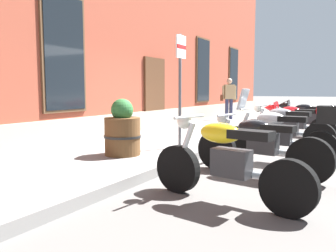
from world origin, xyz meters
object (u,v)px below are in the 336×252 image
object	(u,v)px
motorcycle_red_sport	(291,120)
motorcycle_silver_touring	(283,132)
parking_sign	(180,75)
barrel_planter	(122,132)
motorcycle_grey_naked	(284,128)
pedestrian_tan_coat	(229,96)
motorcycle_yellow_naked	(226,162)
motorcycle_black_naked	(259,145)
motorcycle_black_sport	(305,117)

from	to	relation	value
motorcycle_red_sport	motorcycle_silver_touring	bearing A→B (deg)	-172.85
parking_sign	barrel_planter	xyz separation A→B (m)	(-1.19, 0.54, -1.05)
motorcycle_grey_naked	barrel_planter	xyz separation A→B (m)	(-2.81, 2.25, 0.09)
motorcycle_silver_touring	parking_sign	size ratio (longest dim) A/B	0.94
motorcycle_grey_naked	barrel_planter	size ratio (longest dim) A/B	2.07
pedestrian_tan_coat	motorcycle_red_sport	bearing A→B (deg)	-141.67
motorcycle_yellow_naked	motorcycle_silver_touring	bearing A→B (deg)	-2.33
motorcycle_black_naked	motorcycle_black_sport	xyz separation A→B (m)	(5.24, 0.10, 0.09)
motorcycle_red_sport	motorcycle_black_sport	bearing A→B (deg)	-5.92
motorcycle_yellow_naked	motorcycle_black_sport	bearing A→B (deg)	0.98
motorcycle_black_sport	barrel_planter	xyz separation A→B (m)	(-5.56, 2.27, 0.01)
motorcycle_silver_touring	pedestrian_tan_coat	world-z (taller)	pedestrian_tan_coat
motorcycle_yellow_naked	parking_sign	size ratio (longest dim) A/B	0.90
motorcycle_black_naked	motorcycle_red_sport	distance (m)	3.98
pedestrian_tan_coat	motorcycle_yellow_naked	bearing A→B (deg)	-160.26
pedestrian_tan_coat	barrel_planter	size ratio (longest dim) A/B	1.62
motorcycle_silver_touring	motorcycle_grey_naked	distance (m)	1.36
motorcycle_red_sport	barrel_planter	size ratio (longest dim) A/B	2.02
motorcycle_red_sport	barrel_planter	xyz separation A→B (m)	(-4.29, 2.14, 0.02)
motorcycle_grey_naked	motorcycle_red_sport	size ratio (longest dim) A/B	1.03
motorcycle_yellow_naked	motorcycle_black_naked	size ratio (longest dim) A/B	0.95
motorcycle_yellow_naked	parking_sign	xyz separation A→B (m)	(2.33, 1.84, 1.13)
motorcycle_black_naked	motorcycle_grey_naked	size ratio (longest dim) A/B	1.03
motorcycle_yellow_naked	motorcycle_black_sport	distance (m)	6.71
motorcycle_yellow_naked	pedestrian_tan_coat	bearing A→B (deg)	19.74
motorcycle_grey_naked	barrel_planter	bearing A→B (deg)	141.30
motorcycle_silver_touring	motorcycle_yellow_naked	bearing A→B (deg)	177.67
pedestrian_tan_coat	parking_sign	distance (m)	7.24
motorcycle_black_sport	barrel_planter	size ratio (longest dim) A/B	2.13
barrel_planter	pedestrian_tan_coat	bearing A→B (deg)	6.80
motorcycle_black_sport	parking_sign	world-z (taller)	parking_sign
motorcycle_yellow_naked	motorcycle_grey_naked	size ratio (longest dim) A/B	0.97
motorcycle_silver_touring	barrel_planter	xyz separation A→B (m)	(-1.47, 2.49, 0.02)
motorcycle_black_naked	motorcycle_red_sport	world-z (taller)	motorcycle_red_sport
motorcycle_black_sport	barrel_planter	distance (m)	6.01
motorcycle_silver_touring	motorcycle_red_sport	xyz separation A→B (m)	(2.82, 0.35, 0.00)
motorcycle_black_naked	motorcycle_yellow_naked	bearing A→B (deg)	-179.34
motorcycle_silver_touring	motorcycle_black_sport	xyz separation A→B (m)	(4.09, 0.22, 0.01)
motorcycle_silver_touring	motorcycle_red_sport	bearing A→B (deg)	7.15
motorcycle_yellow_naked	motorcycle_silver_touring	xyz separation A→B (m)	(2.62, -0.11, 0.07)
motorcycle_grey_naked	motorcycle_black_naked	bearing A→B (deg)	-177.25
motorcycle_red_sport	pedestrian_tan_coat	size ratio (longest dim) A/B	1.25
parking_sign	motorcycle_black_naked	bearing A→B (deg)	-115.40
barrel_planter	parking_sign	bearing A→B (deg)	-24.69
motorcycle_silver_touring	parking_sign	distance (m)	2.24
motorcycle_black_sport	motorcycle_yellow_naked	bearing A→B (deg)	-179.02
motorcycle_grey_naked	motorcycle_red_sport	bearing A→B (deg)	4.27
motorcycle_grey_naked	pedestrian_tan_coat	size ratio (longest dim) A/B	1.28
motorcycle_grey_naked	motorcycle_black_sport	size ratio (longest dim) A/B	0.97
motorcycle_black_naked	pedestrian_tan_coat	bearing A→B (deg)	22.94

